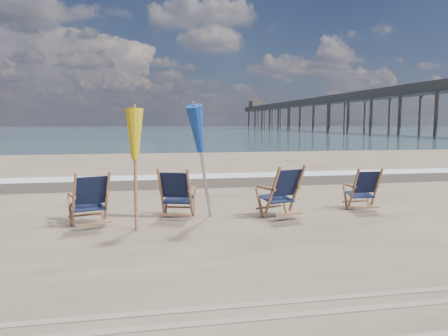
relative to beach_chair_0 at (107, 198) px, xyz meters
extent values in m
plane|color=#39535E|center=(2.20, 126.50, -0.49)|extent=(400.00, 400.00, 0.00)
cube|color=silver|center=(2.20, 6.80, -0.49)|extent=(200.00, 1.40, 0.01)
cube|color=#42362A|center=(2.20, 5.30, -0.49)|extent=(200.00, 2.60, 0.00)
cylinder|color=#A16C48|center=(0.49, -0.29, 0.51)|extent=(0.06, 0.06, 2.00)
cone|color=yellow|center=(0.49, -0.29, 1.04)|extent=(0.30, 0.30, 0.85)
cylinder|color=#A5A5AD|center=(1.71, 0.17, 0.59)|extent=(0.06, 0.06, 2.16)
cone|color=#163F9C|center=(1.71, 0.17, 1.20)|extent=(0.30, 0.30, 0.85)
camera|label=1|loc=(0.52, -7.68, 1.29)|focal=35.00mm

